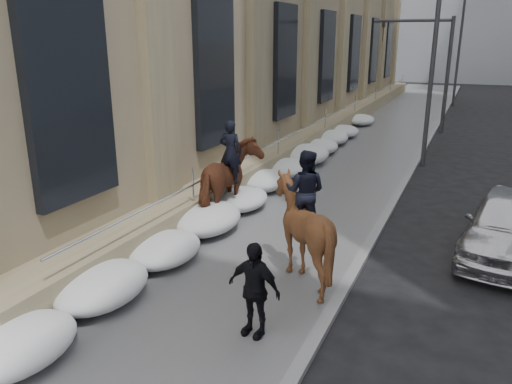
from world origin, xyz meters
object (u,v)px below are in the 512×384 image
Objects in this scene: car_silver at (510,225)px; mounted_horse_right at (302,226)px; pedestrian at (254,289)px; mounted_horse_left at (230,180)px.

mounted_horse_right is at bearing -132.44° from car_silver.
pedestrian is at bearing -117.86° from car_silver.
mounted_horse_right is at bearing 96.62° from pedestrian.
mounted_horse_left reaches higher than car_silver.
mounted_horse_right reaches higher than car_silver.
mounted_horse_right reaches higher than pedestrian.
mounted_horse_left is at bearing 128.75° from pedestrian.
mounted_horse_right is 0.60× the size of car_silver.
mounted_horse_right is at bearing 134.93° from mounted_horse_left.
car_silver is at bearing -178.03° from mounted_horse_left.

